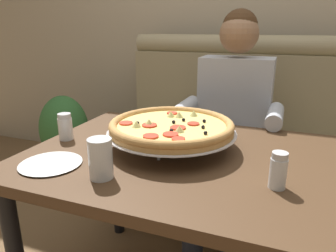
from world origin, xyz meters
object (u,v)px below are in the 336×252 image
object	(u,v)px
pizza	(171,127)
drinking_glass	(101,161)
potted_plant	(65,136)
shaker_parmesan	(278,173)
plate_near_left	(51,162)
dining_table	(181,175)
booth_bench	(224,150)
shaker_pepper_flakes	(65,129)
diner_main	(231,116)

from	to	relation	value
pizza	drinking_glass	distance (m)	0.35
pizza	potted_plant	bearing A→B (deg)	147.32
drinking_glass	potted_plant	distance (m)	1.51
shaker_parmesan	plate_near_left	xyz separation A→B (m)	(-0.74, -0.11, -0.04)
dining_table	pizza	size ratio (longest dim) A/B	2.29
pizza	booth_bench	bearing A→B (deg)	86.09
shaker_parmesan	pizza	bearing A→B (deg)	154.30
shaker_pepper_flakes	diner_main	bearing A→B (deg)	48.47
booth_bench	shaker_parmesan	distance (m)	1.17
shaker_parmesan	plate_near_left	world-z (taller)	shaker_parmesan
drinking_glass	potted_plant	size ratio (longest dim) A/B	0.19
pizza	plate_near_left	size ratio (longest dim) A/B	2.37
booth_bench	plate_near_left	world-z (taller)	booth_bench
booth_bench	plate_near_left	distance (m)	1.27
dining_table	shaker_parmesan	world-z (taller)	shaker_parmesan
shaker_parmesan	diner_main	bearing A→B (deg)	109.04
diner_main	plate_near_left	bearing A→B (deg)	-117.76
shaker_pepper_flakes	plate_near_left	bearing A→B (deg)	-63.47
dining_table	drinking_glass	bearing A→B (deg)	-122.04
shaker_pepper_flakes	pizza	bearing A→B (deg)	9.18
diner_main	shaker_parmesan	size ratio (longest dim) A/B	11.32
plate_near_left	shaker_pepper_flakes	bearing A→B (deg)	116.53
dining_table	shaker_parmesan	bearing A→B (deg)	-23.12
plate_near_left	drinking_glass	bearing A→B (deg)	-5.33
dining_table	plate_near_left	world-z (taller)	plate_near_left
dining_table	shaker_pepper_flakes	world-z (taller)	shaker_pepper_flakes
dining_table	potted_plant	bearing A→B (deg)	146.99
diner_main	pizza	xyz separation A→B (m)	(-0.14, -0.59, 0.10)
shaker_parmesan	drinking_glass	world-z (taller)	drinking_glass
booth_bench	potted_plant	distance (m)	1.20
shaker_parmesan	potted_plant	bearing A→B (deg)	149.07
dining_table	plate_near_left	xyz separation A→B (m)	(-0.39, -0.26, 0.10)
shaker_parmesan	plate_near_left	size ratio (longest dim) A/B	0.53
dining_table	drinking_glass	world-z (taller)	drinking_glass
dining_table	diner_main	size ratio (longest dim) A/B	0.91
diner_main	potted_plant	distance (m)	1.31
shaker_pepper_flakes	shaker_parmesan	bearing A→B (deg)	-8.18
dining_table	booth_bench	bearing A→B (deg)	90.00
diner_main	potted_plant	size ratio (longest dim) A/B	1.82
plate_near_left	drinking_glass	world-z (taller)	drinking_glass
potted_plant	booth_bench	bearing A→B (deg)	6.27
plate_near_left	potted_plant	size ratio (longest dim) A/B	0.31
pizza	drinking_glass	bearing A→B (deg)	-109.58
dining_table	diner_main	bearing A→B (deg)	83.04
booth_bench	shaker_pepper_flakes	size ratio (longest dim) A/B	12.77
pizza	plate_near_left	xyz separation A→B (m)	(-0.33, -0.30, -0.07)
shaker_pepper_flakes	shaker_parmesan	xyz separation A→B (m)	(0.86, -0.12, -0.00)
shaker_pepper_flakes	shaker_parmesan	distance (m)	0.87
dining_table	shaker_pepper_flakes	distance (m)	0.53
drinking_glass	shaker_parmesan	bearing A→B (deg)	13.90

